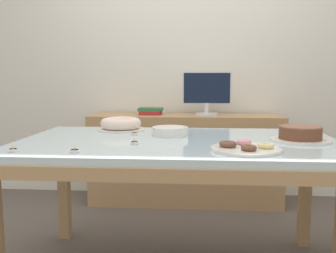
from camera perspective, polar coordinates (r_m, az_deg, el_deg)
name	(u,v)px	position (r m, az deg, el deg)	size (l,w,h in m)	color
wall_back	(187,58)	(3.59, 2.89, 10.39)	(8.00, 0.10, 2.60)	silver
dining_table	(179,155)	(2.04, 1.63, -4.41)	(1.75, 1.03, 0.78)	silver
sideboard	(185,159)	(3.36, 2.66, -4.93)	(1.68, 0.44, 0.79)	tan
computer_monitor	(207,93)	(3.29, 5.93, 5.05)	(0.42, 0.20, 0.38)	silver
book_stack	(151,111)	(3.32, -2.66, 2.36)	(0.21, 0.18, 0.06)	maroon
cake_chocolate_round	(300,134)	(2.09, 19.50, -1.15)	(0.31, 0.31, 0.08)	silver
cake_golden_bundt	(121,124)	(2.40, -7.19, 0.31)	(0.30, 0.30, 0.08)	silver
pastry_platter	(245,148)	(1.76, 11.72, -3.21)	(0.32, 0.32, 0.04)	silver
plate_stack	(170,131)	(2.17, 0.35, -0.72)	(0.21, 0.21, 0.05)	silver
tealight_right_edge	(288,129)	(2.47, 17.76, -0.43)	(0.04, 0.04, 0.04)	silver
tealight_left_edge	(75,151)	(1.71, -14.02, -3.61)	(0.04, 0.04, 0.04)	silver
tealight_near_front	(135,134)	(2.18, -5.12, -1.09)	(0.04, 0.04, 0.04)	silver
tealight_near_cakes	(13,150)	(1.82, -22.53, -3.33)	(0.04, 0.04, 0.04)	silver
tealight_centre	(135,143)	(1.88, -5.12, -2.45)	(0.04, 0.04, 0.04)	silver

